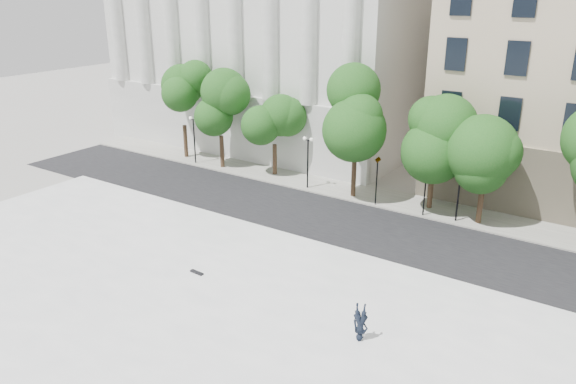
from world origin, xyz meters
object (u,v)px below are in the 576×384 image
Objects in this scene: skateboard at (197,272)px; traffic_light_west at (378,157)px; person_lying at (360,335)px; traffic_light_east at (427,167)px.

traffic_light_west is at bearing 80.68° from skateboard.
person_lying is at bearing -0.34° from skateboard.
traffic_light_west reaches higher than skateboard.
skateboard is (-6.90, -15.43, -3.14)m from traffic_light_east.
traffic_light_west is 2.35× the size of person_lying.
traffic_light_west reaches higher than person_lying.
skateboard is at bearing -114.08° from traffic_light_east.
person_lying is 2.12× the size of skateboard.
traffic_light_west is 5.00× the size of skateboard.
person_lying is at bearing -78.53° from traffic_light_east.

